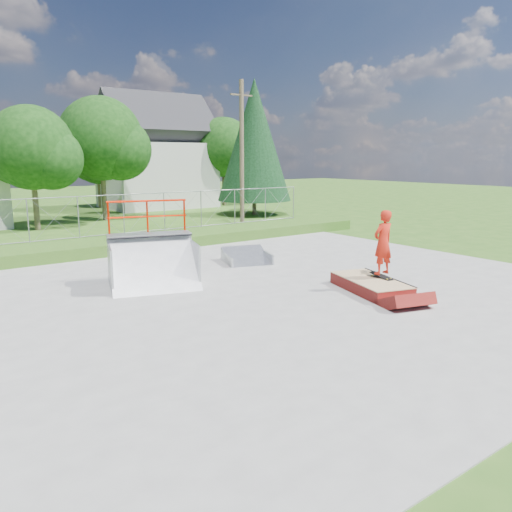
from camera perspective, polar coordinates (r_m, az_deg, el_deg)
The scene contains 16 objects.
ground at distance 14.35m, azimuth 1.09°, elevation -4.56°, with size 120.00×120.00×0.00m, color #2F5C1A.
concrete_pad at distance 14.35m, azimuth 1.09°, elevation -4.49°, with size 20.00×16.00×0.04m, color gray.
grass_berm at distance 22.43m, azimuth -13.81°, elevation 1.50°, with size 24.00×3.00×0.50m, color #2F5C1A.
grind_box at distance 15.08m, azimuth 12.96°, elevation -3.31°, with size 1.97×2.89×0.39m.
quarter_pipe at distance 15.33m, azimuth -11.71°, elevation 1.15°, with size 2.57×2.18×2.57m, color #AEB1B7, non-canonical shape.
flat_bank_ramp at distance 18.71m, azimuth -1.06°, elevation -0.07°, with size 1.61×1.71×0.49m, color #AEB1B7, non-canonical shape.
skateboard at distance 15.25m, azimuth 14.13°, elevation -2.27°, with size 0.22×0.80×0.02m, color black.
skater at distance 15.06m, azimuth 14.30°, elevation 1.24°, with size 0.69×0.45×1.90m, color red.
chain_link_fence at distance 23.19m, azimuth -14.90°, elevation 4.63°, with size 20.00×0.06×1.80m, color gray, non-canonical shape.
gable_house at distance 40.86m, azimuth -11.30°, elevation 10.88°, with size 8.40×6.08×8.94m.
utility_pole at distance 27.94m, azimuth -1.64°, elevation 11.39°, with size 0.24×0.24×8.00m, color brown.
tree_left_near at distance 29.57m, azimuth -23.76°, elevation 10.92°, with size 4.76×4.48×6.65m.
tree_center at distance 32.76m, azimuth -16.72°, elevation 12.38°, with size 5.44×5.12×7.60m.
tree_right_far at distance 41.53m, azimuth -3.28°, elevation 12.05°, with size 5.10×4.80×7.12m.
tree_back_mid at distance 41.15m, azimuth -17.26°, elevation 10.32°, with size 4.08×3.84×5.70m.
conifer_tree at distance 34.64m, azimuth -0.20°, elevation 13.09°, with size 5.04×5.04×9.10m.
Camera 1 is at (-8.40, -10.97, 3.89)m, focal length 35.00 mm.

